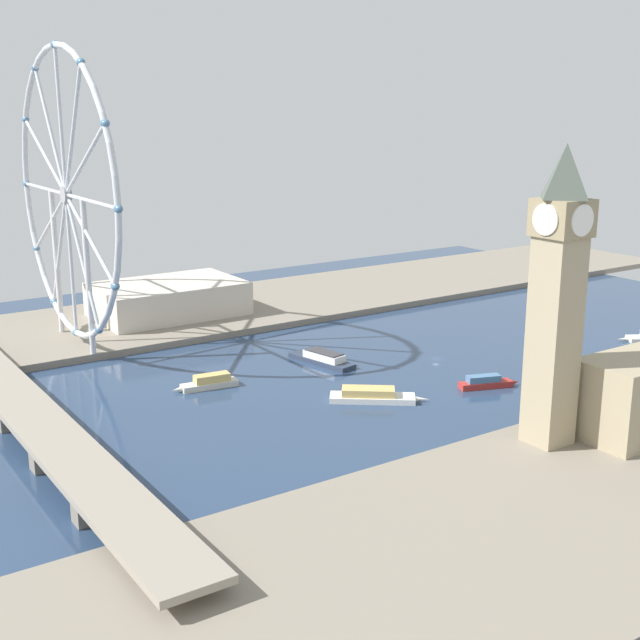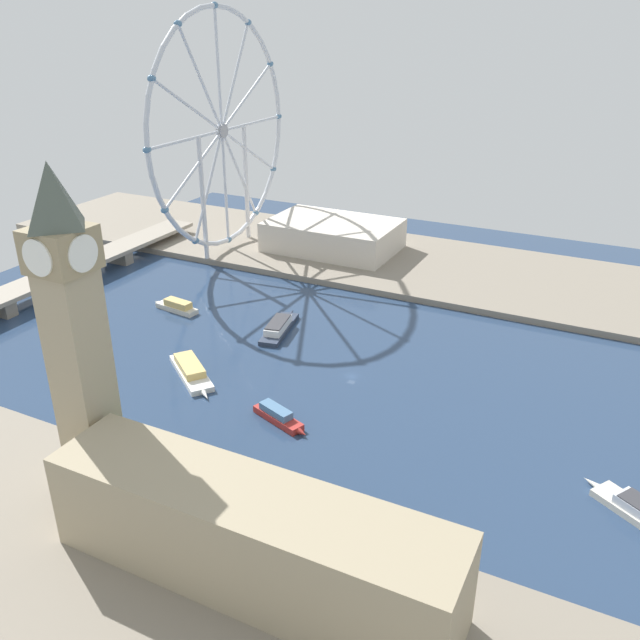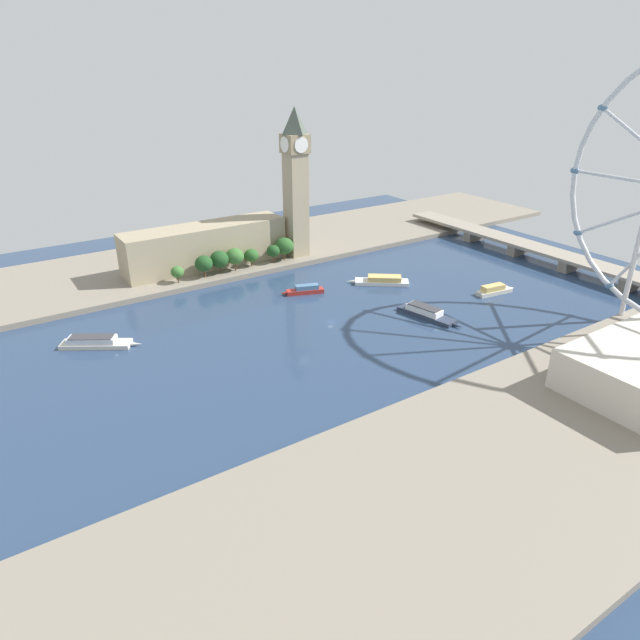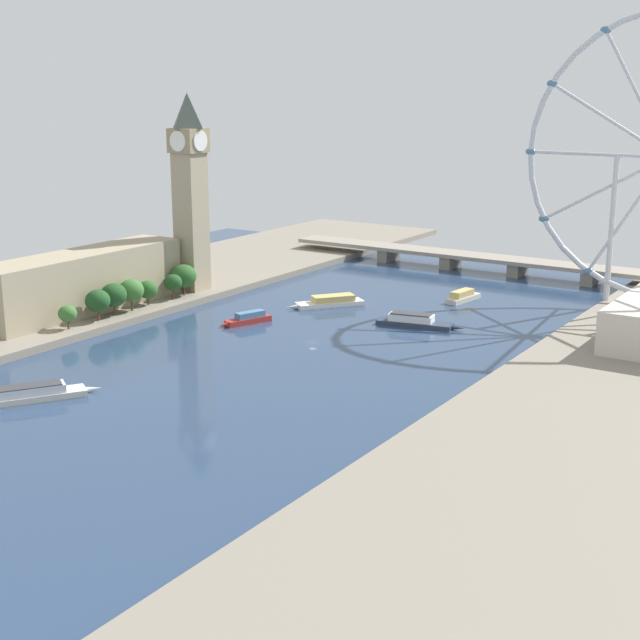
% 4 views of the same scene
% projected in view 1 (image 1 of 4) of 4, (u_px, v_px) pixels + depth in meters
% --- Properties ---
extents(ground_plane, '(410.38, 410.38, 0.00)m').
position_uv_depth(ground_plane, '(436.00, 359.00, 344.54)').
color(ground_plane, navy).
extents(riverbank_right, '(90.00, 520.00, 3.00)m').
position_uv_depth(riverbank_right, '(283.00, 300.00, 440.67)').
color(riverbank_right, gray).
rests_on(riverbank_right, ground_plane).
extents(clock_tower, '(14.55, 14.55, 88.30)m').
position_uv_depth(clock_tower, '(557.00, 293.00, 240.66)').
color(clock_tower, tan).
rests_on(clock_tower, riverbank_left).
extents(tree_row_embankment, '(12.30, 78.16, 14.03)m').
position_uv_depth(tree_row_embankment, '(620.00, 386.00, 276.73)').
color(tree_row_embankment, '#513823').
rests_on(tree_row_embankment, riverbank_left).
extents(ferris_wheel, '(121.94, 3.20, 122.99)m').
position_uv_depth(ferris_wheel, '(66.00, 196.00, 342.10)').
color(ferris_wheel, silver).
rests_on(ferris_wheel, riverbank_right).
extents(riverside_hall, '(45.31, 68.32, 15.70)m').
position_uv_depth(riverside_hall, '(168.00, 299.00, 402.98)').
color(riverside_hall, beige).
rests_on(riverside_hall, riverbank_right).
extents(river_bridge, '(222.38, 17.35, 8.48)m').
position_uv_depth(river_bridge, '(39.00, 425.00, 255.56)').
color(river_bridge, gray).
rests_on(river_bridge, ground_plane).
extents(tour_boat_0, '(8.49, 24.92, 5.12)m').
position_uv_depth(tour_boat_0, '(209.00, 382.00, 308.44)').
color(tour_boat_0, beige).
rests_on(tour_boat_0, ground_plane).
extents(tour_boat_1, '(11.49, 23.31, 4.80)m').
position_uv_depth(tour_boat_1, '(486.00, 382.00, 308.81)').
color(tour_boat_1, '#B22D28').
rests_on(tour_boat_1, ground_plane).
extents(tour_boat_3, '(25.53, 31.06, 4.82)m').
position_uv_depth(tour_boat_3, '(372.00, 396.00, 294.73)').
color(tour_boat_3, white).
rests_on(tour_boat_3, ground_plane).
extents(tour_boat_4, '(36.09, 14.04, 5.27)m').
position_uv_depth(tour_boat_4, '(322.00, 358.00, 337.86)').
color(tour_boat_4, '#2D384C').
rests_on(tour_boat_4, ground_plane).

